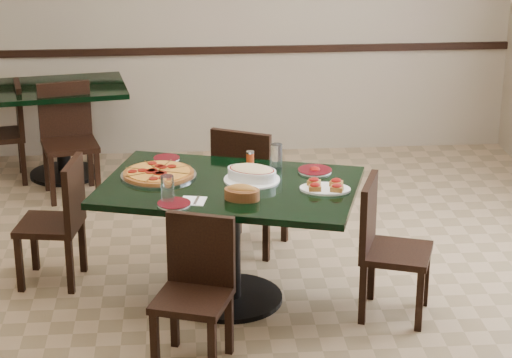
{
  "coord_description": "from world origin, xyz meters",
  "views": [
    {
      "loc": [
        -0.33,
        -5.53,
        2.77
      ],
      "look_at": [
        0.11,
        0.0,
        0.74
      ],
      "focal_mm": 70.0,
      "sensor_mm": 36.0,
      "label": 1
    }
  ],
  "objects": [
    {
      "name": "back_chair_near",
      "position": [
        -1.19,
        1.83,
        0.48
      ],
      "size": [
        0.48,
        0.48,
        0.86
      ],
      "rotation": [
        0.0,
        0.0,
        0.24
      ],
      "color": "black",
      "rests_on": "floor"
    },
    {
      "name": "side_plate_near",
      "position": [
        -0.38,
        -0.41,
        0.76
      ],
      "size": [
        0.18,
        0.18,
        0.02
      ],
      "rotation": [
        0.0,
        0.0,
        -0.05
      ],
      "color": "white",
      "rests_on": "main_table"
    },
    {
      "name": "main_table",
      "position": [
        -0.05,
        -0.11,
        0.57
      ],
      "size": [
        1.68,
        1.33,
        0.75
      ],
      "rotation": [
        0.0,
        0.0,
        -0.29
      ],
      "color": "black",
      "rests_on": "floor"
    },
    {
      "name": "chair_near",
      "position": [
        -0.27,
        -0.77,
        0.44
      ],
      "size": [
        0.47,
        0.47,
        0.8
      ],
      "rotation": [
        0.0,
        0.0,
        -0.34
      ],
      "color": "black",
      "rests_on": "floor"
    },
    {
      "name": "side_plate_far_l",
      "position": [
        -0.42,
        0.36,
        0.76
      ],
      "size": [
        0.16,
        0.16,
        0.02
      ],
      "rotation": [
        0.0,
        0.0,
        -0.05
      ],
      "color": "white",
      "rests_on": "main_table"
    },
    {
      "name": "room_shell",
      "position": [
        1.02,
        1.73,
        1.17
      ],
      "size": [
        5.5,
        5.5,
        5.5
      ],
      "color": "white",
      "rests_on": "floor"
    },
    {
      "name": "water_glass_b",
      "position": [
        -0.41,
        -0.37,
        0.83
      ],
      "size": [
        0.07,
        0.07,
        0.16
      ],
      "primitive_type": "cylinder",
      "color": "white",
      "rests_on": "main_table"
    },
    {
      "name": "water_glass_a",
      "position": [
        0.24,
        0.15,
        0.83
      ],
      "size": [
        0.07,
        0.07,
        0.15
      ],
      "primitive_type": "cylinder",
      "color": "white",
      "rests_on": "main_table"
    },
    {
      "name": "pepperoni_pizza",
      "position": [
        -0.47,
        0.06,
        0.77
      ],
      "size": [
        0.45,
        0.45,
        0.04
      ],
      "rotation": [
        0.0,
        0.0,
        -0.36
      ],
      "color": "#A8A8AF",
      "rests_on": "main_table"
    },
    {
      "name": "chair_far",
      "position": [
        0.1,
        0.6,
        0.49
      ],
      "size": [
        0.55,
        0.55,
        0.87
      ],
      "rotation": [
        0.0,
        0.0,
        2.68
      ],
      "color": "black",
      "rests_on": "floor"
    },
    {
      "name": "chair_left",
      "position": [
        -1.08,
        0.23,
        0.44
      ],
      "size": [
        0.43,
        0.43,
        0.8
      ],
      "rotation": [
        0.0,
        0.0,
        -1.73
      ],
      "color": "black",
      "rests_on": "floor"
    },
    {
      "name": "side_plate_far_r",
      "position": [
        0.47,
        0.07,
        0.76
      ],
      "size": [
        0.2,
        0.2,
        0.03
      ],
      "rotation": [
        0.0,
        0.0,
        -0.6
      ],
      "color": "white",
      "rests_on": "main_table"
    },
    {
      "name": "back_table",
      "position": [
        -1.28,
        2.22,
        0.52
      ],
      "size": [
        1.13,
        0.9,
        0.75
      ],
      "rotation": [
        0.0,
        0.0,
        0.16
      ],
      "color": "black",
      "rests_on": "floor"
    },
    {
      "name": "lasagna_casserole",
      "position": [
        0.08,
        -0.06,
        0.8
      ],
      "size": [
        0.35,
        0.33,
        0.09
      ],
      "rotation": [
        0.0,
        0.0,
        -0.47
      ],
      "color": "white",
      "rests_on": "main_table"
    },
    {
      "name": "pepper_shaker",
      "position": [
        0.09,
        0.23,
        0.79
      ],
      "size": [
        0.05,
        0.05,
        0.09
      ],
      "color": "#B53C13",
      "rests_on": "main_table"
    },
    {
      "name": "bruschetta_platter",
      "position": [
        0.49,
        -0.25,
        0.77
      ],
      "size": [
        0.33,
        0.26,
        0.05
      ],
      "rotation": [
        0.0,
        0.0,
        -0.22
      ],
      "color": "white",
      "rests_on": "main_table"
    },
    {
      "name": "floor",
      "position": [
        0.0,
        0.0,
        0.0
      ],
      "size": [
        5.5,
        5.5,
        0.0
      ],
      "primitive_type": "plane",
      "color": "#917553",
      "rests_on": "ground"
    },
    {
      "name": "back_chair_left",
      "position": [
        -1.69,
        2.15,
        0.44
      ],
      "size": [
        0.44,
        0.44,
        0.8
      ],
      "rotation": [
        0.0,
        0.0,
        -1.37
      ],
      "color": "black",
      "rests_on": "floor"
    },
    {
      "name": "napkin_setting",
      "position": [
        -0.27,
        -0.36,
        0.75
      ],
      "size": [
        0.16,
        0.16,
        0.01
      ],
      "rotation": [
        0.0,
        0.0,
        -0.21
      ],
      "color": "white",
      "rests_on": "main_table"
    },
    {
      "name": "bread_basket",
      "position": [
        0.0,
        -0.35,
        0.79
      ],
      "size": [
        0.23,
        0.19,
        0.09
      ],
      "rotation": [
        0.0,
        0.0,
        -0.31
      ],
      "color": "brown",
      "rests_on": "main_table"
    },
    {
      "name": "chair_right",
      "position": [
        0.82,
        -0.34,
        0.46
      ],
      "size": [
        0.49,
        0.49,
        0.82
      ],
      "rotation": [
        0.0,
        0.0,
        1.23
      ],
      "color": "black",
      "rests_on": "floor"
    }
  ]
}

